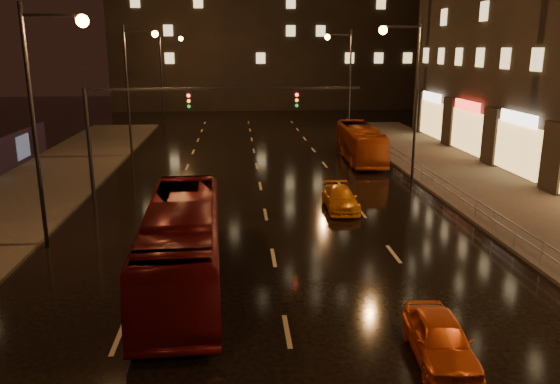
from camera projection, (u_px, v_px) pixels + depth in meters
name	position (u px, v px, depth m)	size (l,w,h in m)	color
ground	(262.00, 194.00, 31.87)	(140.00, 140.00, 0.00)	black
sidewalk_right	(528.00, 213.00, 28.07)	(7.00, 70.00, 0.15)	#38332D
traffic_signal	(170.00, 114.00, 30.27)	(15.31, 0.32, 6.20)	black
railing_right	(445.00, 184.00, 30.50)	(0.05, 56.00, 1.00)	#99999E
bus_red	(182.00, 244.00, 19.38)	(2.56, 10.94, 3.05)	#580C0F
bus_curb	(360.00, 143.00, 41.13)	(2.27, 9.70, 2.70)	#9F3B0F
taxi_near	(440.00, 339.00, 14.79)	(1.48, 3.69, 1.26)	#D95214
taxi_far	(340.00, 199.00, 28.81)	(1.62, 3.98, 1.15)	orange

